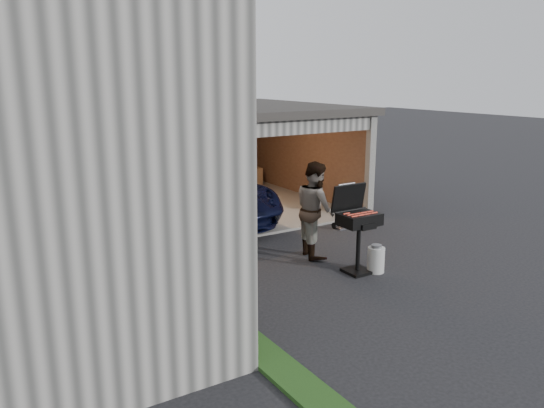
{
  "coord_description": "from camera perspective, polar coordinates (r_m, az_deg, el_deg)",
  "views": [
    {
      "loc": [
        -5.59,
        -6.8,
        3.71
      ],
      "look_at": [
        -0.04,
        2.12,
        1.15
      ],
      "focal_mm": 35.0,
      "sensor_mm": 36.0,
      "label": 1
    }
  ],
  "objects": [
    {
      "name": "woman",
      "position": [
        10.46,
        -5.41,
        -2.66
      ],
      "size": [
        0.48,
        0.63,
        1.55
      ],
      "primitive_type": "imported",
      "rotation": [
        0.0,
        0.0,
        -1.78
      ],
      "color": "#ACBFD9",
      "rests_on": "ground"
    },
    {
      "name": "ground",
      "position": [
        9.55,
        7.02,
        -9.27
      ],
      "size": [
        80.0,
        80.0,
        0.0
      ],
      "primitive_type": "plane",
      "color": "black",
      "rests_on": "ground"
    },
    {
      "name": "plywood_panel",
      "position": [
        9.18,
        -9.18,
        -6.83
      ],
      "size": [
        0.26,
        0.94,
        1.03
      ],
      "primitive_type": "cube",
      "rotation": [
        0.0,
        -0.21,
        0.0
      ],
      "color": "#512E1B",
      "rests_on": "ground"
    },
    {
      "name": "minivan",
      "position": [
        13.88,
        -7.77,
        1.22
      ],
      "size": [
        2.57,
        5.38,
        1.48
      ],
      "primitive_type": "imported",
      "rotation": [
        0.0,
        0.0,
        0.02
      ],
      "color": "black",
      "rests_on": "ground"
    },
    {
      "name": "hand_truck",
      "position": [
        13.27,
        7.43,
        -1.82
      ],
      "size": [
        0.4,
        0.29,
        0.97
      ],
      "rotation": [
        0.0,
        0.0,
        0.02
      ],
      "color": "slate",
      "rests_on": "ground"
    },
    {
      "name": "bbq_grill",
      "position": [
        10.17,
        9.2,
        -1.92
      ],
      "size": [
        0.76,
        0.67,
        1.69
      ],
      "color": "black",
      "rests_on": "ground"
    },
    {
      "name": "groundcover_strip",
      "position": [
        7.64,
        -1.78,
        -15.12
      ],
      "size": [
        0.5,
        8.0,
        0.06
      ],
      "primitive_type": "cube",
      "color": "#193814",
      "rests_on": "ground"
    },
    {
      "name": "man",
      "position": [
        11.02,
        4.69,
        -0.57
      ],
      "size": [
        1.0,
        1.15,
        2.0
      ],
      "primitive_type": "imported",
      "rotation": [
        0.0,
        0.0,
        1.29
      ],
      "color": "#432A1A",
      "rests_on": "ground"
    },
    {
      "name": "garage",
      "position": [
        15.12,
        -6.84,
        6.61
      ],
      "size": [
        6.8,
        6.3,
        2.9
      ],
      "color": "#605E59",
      "rests_on": "ground"
    },
    {
      "name": "propane_tank",
      "position": [
        10.46,
        11.12,
        -5.91
      ],
      "size": [
        0.38,
        0.38,
        0.49
      ],
      "primitive_type": "cylinder",
      "rotation": [
        0.0,
        0.0,
        -0.16
      ],
      "color": "beige",
      "rests_on": "ground"
    }
  ]
}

